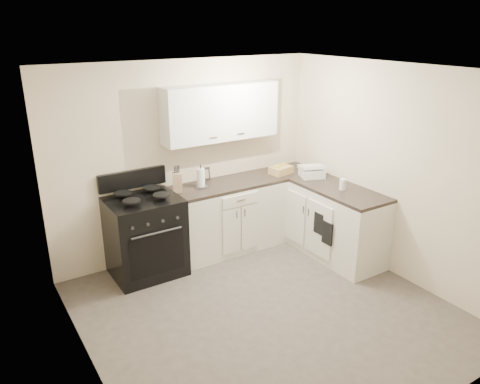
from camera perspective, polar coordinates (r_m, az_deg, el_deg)
floor at (r=5.17m, az=3.25°, el=-14.31°), size 3.60×3.60×0.00m
ceiling at (r=4.29m, az=3.93°, el=14.49°), size 3.60×3.60×0.00m
wall_back at (r=6.05m, az=-6.48°, el=3.97°), size 3.60×0.00×3.60m
wall_right at (r=5.77m, az=18.23°, el=2.27°), size 0.00×3.60×3.60m
wall_left at (r=3.89m, az=-18.64°, el=-6.39°), size 0.00×3.60×3.60m
wall_front at (r=3.44m, az=21.69°, el=-10.44°), size 3.60×0.00×3.60m
base_cabinets_back at (r=6.26m, az=-1.48°, el=-3.13°), size 1.55×0.60×0.90m
base_cabinets_right at (r=6.38m, az=9.90°, el=-2.98°), size 0.60×1.90×0.90m
countertop_back at (r=6.09m, az=-1.52°, el=0.94°), size 1.55×0.60×0.04m
countertop_right at (r=6.21m, az=10.16°, el=1.01°), size 0.60×1.90×0.04m
upper_cabinets at (r=5.98m, az=-2.35°, el=9.70°), size 1.55×0.30×0.70m
stove at (r=5.77m, az=-11.48°, el=-5.53°), size 0.84×0.72×1.02m
knife_block at (r=5.77m, az=-7.65°, el=1.16°), size 0.14×0.14×0.24m
paper_towel at (r=5.91m, az=-4.80°, el=1.74°), size 0.13×0.13×0.24m
picture_frame at (r=6.18m, az=-4.29°, el=2.21°), size 0.14×0.05×0.17m
wicker_basket at (r=6.47m, az=5.02°, el=2.69°), size 0.34×0.25×0.10m
countertop_grill at (r=6.38m, az=8.74°, el=2.33°), size 0.38×0.37×0.11m
glass_jar at (r=5.95m, az=12.41°, el=0.91°), size 0.10×0.10×0.14m
oven_mitt_near at (r=5.85m, az=10.60°, el=-4.97°), size 0.02×0.17×0.29m
oven_mitt_far at (r=5.94m, az=9.57°, el=-3.80°), size 0.02×0.16×0.27m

